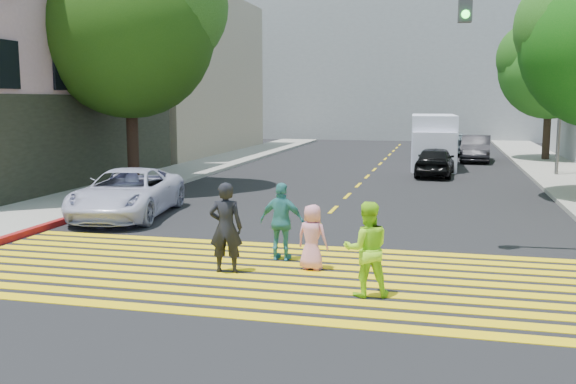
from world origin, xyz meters
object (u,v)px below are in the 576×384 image
at_px(pedestrian_woman, 367,249).
at_px(white_van, 433,143).
at_px(pedestrian_child, 312,237).
at_px(pedestrian_extra, 282,222).
at_px(white_sedan, 127,193).
at_px(dark_car_near, 435,161).
at_px(pedestrian_man, 226,228).
at_px(tree_right_far, 552,63).
at_px(silver_car, 452,143).
at_px(tree_left, 131,22).
at_px(dark_car_parked, 476,148).

relative_size(pedestrian_woman, white_van, 0.29).
bearing_deg(white_van, pedestrian_woman, -94.46).
height_order(pedestrian_child, pedestrian_extra, pedestrian_extra).
xyz_separation_m(white_sedan, dark_car_near, (8.63, 12.47, -0.02)).
relative_size(pedestrian_man, pedestrian_extra, 1.08).
distance_m(pedestrian_extra, dark_car_near, 16.67).
height_order(pedestrian_child, white_sedan, white_sedan).
bearing_deg(tree_right_far, silver_car, 145.37).
distance_m(tree_left, silver_car, 23.16).
bearing_deg(silver_car, tree_right_far, 138.44).
relative_size(tree_right_far, pedestrian_man, 4.43).
height_order(tree_left, dark_car_near, tree_left).
bearing_deg(pedestrian_child, pedestrian_extra, -23.76).
distance_m(tree_right_far, dark_car_parked, 6.14).
xyz_separation_m(pedestrian_extra, white_van, (2.77, 20.11, 0.43)).
distance_m(tree_left, white_van, 16.07).
height_order(tree_left, pedestrian_child, tree_left).
bearing_deg(tree_right_far, dark_car_parked, -167.54).
xyz_separation_m(white_sedan, white_van, (8.46, 16.17, 0.56)).
relative_size(pedestrian_child, white_sedan, 0.27).
relative_size(pedestrian_extra, silver_car, 0.35).
bearing_deg(pedestrian_woman, pedestrian_man, -32.49).
bearing_deg(dark_car_near, white_van, -83.71).
distance_m(pedestrian_child, pedestrian_extra, 1.02).
bearing_deg(tree_right_far, dark_car_near, -124.69).
relative_size(pedestrian_man, silver_car, 0.37).
xyz_separation_m(pedestrian_man, pedestrian_woman, (2.89, -0.88, -0.07)).
distance_m(silver_car, white_van, 8.50).
distance_m(white_sedan, dark_car_near, 15.16).
bearing_deg(white_sedan, tree_right_far, 47.18).
distance_m(tree_right_far, pedestrian_extra, 26.92).
bearing_deg(pedestrian_woman, dark_car_near, -108.21).
height_order(tree_left, pedestrian_man, tree_left).
bearing_deg(pedestrian_child, tree_right_far, -92.68).
distance_m(pedestrian_extra, white_van, 20.30).
relative_size(silver_car, dark_car_parked, 1.10).
distance_m(white_sedan, white_van, 18.26).
xyz_separation_m(pedestrian_man, dark_car_near, (3.77, 17.64, -0.23)).
bearing_deg(pedestrian_man, dark_car_parked, -112.17).
bearing_deg(dark_car_parked, pedestrian_woman, -92.68).
bearing_deg(white_sedan, pedestrian_extra, -42.81).
height_order(pedestrian_man, pedestrian_woman, pedestrian_man).
bearing_deg(pedestrian_extra, tree_left, -44.57).
height_order(pedestrian_woman, white_sedan, pedestrian_woman).
height_order(pedestrian_man, pedestrian_child, pedestrian_man).
height_order(pedestrian_child, silver_car, silver_car).
distance_m(tree_right_far, silver_car, 7.81).
xyz_separation_m(pedestrian_man, silver_car, (4.60, 29.76, -0.20)).
relative_size(pedestrian_child, white_van, 0.23).
bearing_deg(pedestrian_child, dark_car_parked, -84.87).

